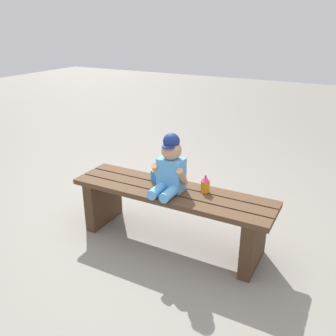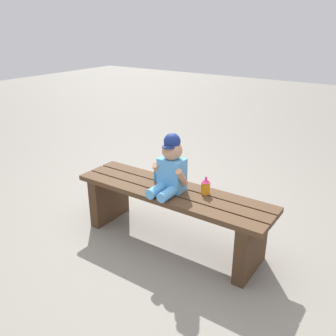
% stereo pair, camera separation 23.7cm
% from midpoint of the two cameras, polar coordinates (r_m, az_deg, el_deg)
% --- Properties ---
extents(ground_plane, '(16.00, 16.00, 0.00)m').
position_cam_midpoint_polar(ground_plane, '(2.69, -2.09, -11.47)').
color(ground_plane, gray).
extents(park_bench, '(1.43, 0.37, 0.41)m').
position_cam_midpoint_polar(park_bench, '(2.54, -2.18, -6.23)').
color(park_bench, '#513823').
rests_on(park_bench, ground_plane).
extents(child_figure, '(0.23, 0.27, 0.40)m').
position_cam_midpoint_polar(child_figure, '(2.39, -2.45, 0.11)').
color(child_figure, '#59A5E5').
rests_on(child_figure, park_bench).
extents(sippy_cup_left, '(0.06, 0.06, 0.12)m').
position_cam_midpoint_polar(sippy_cup_left, '(2.60, -4.70, -0.89)').
color(sippy_cup_left, '#338CE5').
rests_on(sippy_cup_left, park_bench).
extents(sippy_cup_right, '(0.06, 0.06, 0.12)m').
position_cam_midpoint_polar(sippy_cup_right, '(2.43, 3.14, -2.60)').
color(sippy_cup_right, orange).
rests_on(sippy_cup_right, park_bench).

